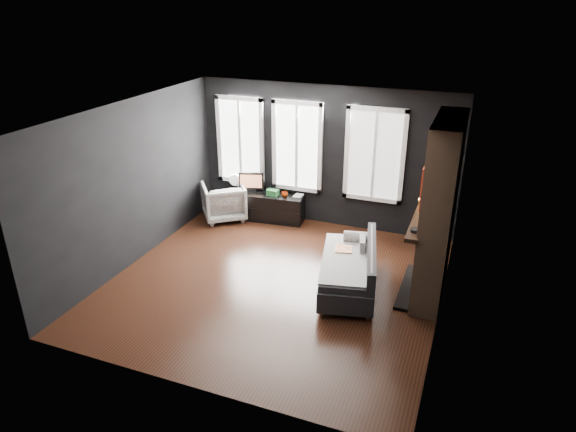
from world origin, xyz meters
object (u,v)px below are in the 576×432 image
at_px(mug, 285,194).
at_px(book, 294,190).
at_px(media_console, 265,206).
at_px(mantel_vase, 425,199).
at_px(monitor, 251,181).
at_px(sofa, 348,267).
at_px(armchair, 224,200).

relative_size(mug, book, 0.54).
relative_size(media_console, mug, 13.11).
bearing_deg(mantel_vase, mug, 157.17).
height_order(mug, mantel_vase, mantel_vase).
bearing_deg(monitor, mug, -19.12).
relative_size(monitor, mantel_vase, 2.33).
bearing_deg(book, media_console, -170.91).
xyz_separation_m(media_console, book, (0.60, 0.10, 0.39)).
distance_m(sofa, mug, 2.67).
height_order(armchair, media_console, armchair).
relative_size(sofa, armchair, 2.17).
relative_size(monitor, book, 2.23).
bearing_deg(mug, book, 38.21).
xyz_separation_m(sofa, mug, (-1.81, 1.95, 0.23)).
distance_m(armchair, book, 1.44).
relative_size(media_console, monitor, 3.19).
xyz_separation_m(monitor, mantel_vase, (3.49, -1.19, 0.56)).
xyz_separation_m(media_console, mug, (0.44, -0.03, 0.33)).
height_order(monitor, mantel_vase, mantel_vase).
height_order(sofa, mug, sofa).
bearing_deg(media_console, book, 4.01).
distance_m(monitor, book, 0.89).
bearing_deg(sofa, mug, 120.37).
distance_m(mug, book, 0.21).
height_order(book, mantel_vase, mantel_vase).
distance_m(armchair, mug, 1.25).
height_order(armchair, monitor, monitor).
bearing_deg(armchair, book, 158.41).
relative_size(mug, mantel_vase, 0.57).
xyz_separation_m(armchair, media_console, (0.77, 0.29, -0.13)).
bearing_deg(armchair, mantel_vase, 129.82).
distance_m(armchair, monitor, 0.67).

